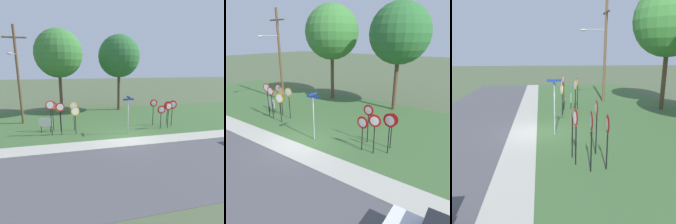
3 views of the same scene
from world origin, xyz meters
The scene contains 19 objects.
ground_plane centered at (0.00, 0.00, 0.00)m, with size 160.00×160.00×0.00m, color #4C5B3D.
sidewalk_strip centered at (0.00, -0.80, 0.03)m, with size 44.00×1.60×0.06m, color #ADAA9E.
grass_median centered at (0.00, 6.00, 0.02)m, with size 44.00×12.00×0.04m, color #3D6033.
stop_sign_near_left centered at (-5.75, 3.28, 1.97)m, with size 0.78×0.10×2.63m.
stop_sign_near_right centered at (-5.03, 1.94, 2.00)m, with size 0.69×0.10×2.70m.
stop_sign_far_left centered at (-3.86, 1.83, 1.73)m, with size 0.72×0.17×2.33m.
stop_sign_far_center centered at (-5.12, 3.00, 1.87)m, with size 0.80×0.12×2.50m.
stop_sign_far_right centered at (-5.81, 2.14, 2.13)m, with size 0.72×0.11×2.88m.
stop_sign_center_tall centered at (-3.95, 2.84, 1.95)m, with size 0.72×0.12×2.62m.
yield_sign_near_left centered at (3.48, 2.73, 1.93)m, with size 0.71×0.11×2.54m.
yield_sign_near_right centered at (5.01, 2.81, 1.73)m, with size 0.77×0.11×2.27m.
yield_sign_far_left centered at (3.73, 1.59, 1.64)m, with size 0.75×0.12×2.16m.
yield_sign_far_right centered at (5.14, 2.14, 1.89)m, with size 0.82×0.12×2.47m.
yield_sign_center centered at (4.47, 1.64, 1.85)m, with size 0.75×0.13×2.42m.
street_name_post centered at (0.43, 1.04, 1.91)m, with size 0.96×0.82×3.17m.
utility_pole centered at (-8.87, 6.15, 5.01)m, with size 2.10×2.51×9.23m.
notice_board centered at (-6.36, 2.84, 0.87)m, with size 1.09×0.18×1.25m.
oak_tree_left centered at (-5.18, 10.31, 7.04)m, with size 5.56×5.56×9.80m.
oak_tree_right centered at (2.11, 10.35, 6.82)m, with size 5.22×5.22×9.41m.
Camera 2 is at (9.43, -8.60, 6.40)m, focal length 34.66 mm.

